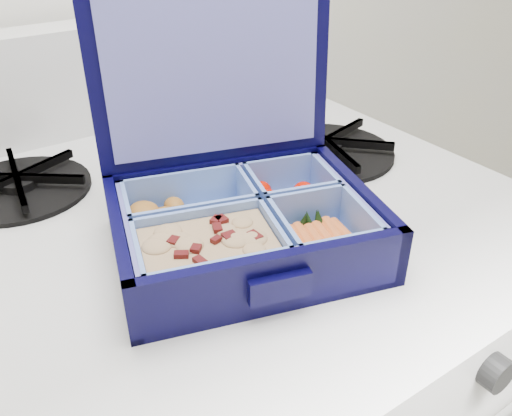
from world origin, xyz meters
TOP-DOWN VIEW (x-y plane):
  - bento_box at (-0.50, 1.55)m, footprint 0.30×0.26m
  - burner_grate at (-0.29, 1.68)m, footprint 0.23×0.23m
  - burner_grate_rear at (-0.66, 1.81)m, footprint 0.22×0.22m
  - fork at (-0.48, 1.69)m, footprint 0.13×0.15m

SIDE VIEW (x-z plane):
  - fork at x=-0.48m, z-range 0.98..0.98m
  - burner_grate_rear at x=-0.66m, z-range 0.98..1.00m
  - burner_grate at x=-0.29m, z-range 0.98..1.00m
  - bento_box at x=-0.50m, z-range 0.98..1.04m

